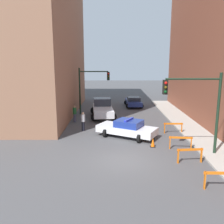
{
  "coord_description": "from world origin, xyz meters",
  "views": [
    {
      "loc": [
        -0.79,
        -14.42,
        6.09
      ],
      "look_at": [
        -0.86,
        7.38,
        1.5
      ],
      "focal_mm": 40.0,
      "sensor_mm": 36.0,
      "label": 1
    }
  ],
  "objects_px": {
    "pedestrian_corner": "(75,113)",
    "white_truck": "(103,108)",
    "barrier_front": "(221,177)",
    "traffic_cone": "(154,143)",
    "traffic_light_near": "(201,101)",
    "pedestrian_crossing": "(84,121)",
    "parked_car_near": "(134,102)",
    "barrier_back": "(181,141)",
    "barrier_mid": "(191,153)",
    "barrier_corner": "(174,126)",
    "traffic_light_far": "(90,84)",
    "police_car": "(128,128)"
  },
  "relations": [
    {
      "from": "pedestrian_corner",
      "to": "white_truck",
      "type": "bearing_deg",
      "value": 56.4
    },
    {
      "from": "barrier_front",
      "to": "traffic_cone",
      "type": "relative_size",
      "value": 2.44
    },
    {
      "from": "traffic_light_near",
      "to": "pedestrian_crossing",
      "type": "xyz_separation_m",
      "value": [
        -8.03,
        5.59,
        -2.67
      ]
    },
    {
      "from": "white_truck",
      "to": "parked_car_near",
      "type": "relative_size",
      "value": 1.27
    },
    {
      "from": "white_truck",
      "to": "pedestrian_crossing",
      "type": "bearing_deg",
      "value": -110.23
    },
    {
      "from": "white_truck",
      "to": "traffic_cone",
      "type": "distance_m",
      "value": 10.47
    },
    {
      "from": "barrier_back",
      "to": "traffic_cone",
      "type": "distance_m",
      "value": 1.92
    },
    {
      "from": "white_truck",
      "to": "pedestrian_corner",
      "type": "relative_size",
      "value": 3.35
    },
    {
      "from": "barrier_mid",
      "to": "barrier_corner",
      "type": "xyz_separation_m",
      "value": [
        0.47,
        6.13,
        0.0
      ]
    },
    {
      "from": "barrier_front",
      "to": "barrier_back",
      "type": "distance_m",
      "value": 5.48
    },
    {
      "from": "pedestrian_crossing",
      "to": "barrier_front",
      "type": "bearing_deg",
      "value": 116.41
    },
    {
      "from": "barrier_back",
      "to": "barrier_corner",
      "type": "height_order",
      "value": "same"
    },
    {
      "from": "traffic_light_far",
      "to": "traffic_cone",
      "type": "bearing_deg",
      "value": -63.6
    },
    {
      "from": "traffic_light_near",
      "to": "barrier_back",
      "type": "height_order",
      "value": "traffic_light_near"
    },
    {
      "from": "white_truck",
      "to": "barrier_front",
      "type": "height_order",
      "value": "white_truck"
    },
    {
      "from": "white_truck",
      "to": "barrier_corner",
      "type": "relative_size",
      "value": 3.48
    },
    {
      "from": "police_car",
      "to": "pedestrian_crossing",
      "type": "xyz_separation_m",
      "value": [
        -3.72,
        1.8,
        0.14
      ]
    },
    {
      "from": "barrier_front",
      "to": "barrier_mid",
      "type": "distance_m",
      "value": 3.17
    },
    {
      "from": "white_truck",
      "to": "barrier_corner",
      "type": "bearing_deg",
      "value": -51.14
    },
    {
      "from": "police_car",
      "to": "pedestrian_corner",
      "type": "height_order",
      "value": "pedestrian_corner"
    },
    {
      "from": "traffic_light_near",
      "to": "pedestrian_corner",
      "type": "distance_m",
      "value": 12.97
    },
    {
      "from": "white_truck",
      "to": "barrier_front",
      "type": "xyz_separation_m",
      "value": [
        6.17,
        -15.61,
        -0.29
      ]
    },
    {
      "from": "white_truck",
      "to": "barrier_corner",
      "type": "distance_m",
      "value": 8.85
    },
    {
      "from": "white_truck",
      "to": "barrier_mid",
      "type": "bearing_deg",
      "value": -70.79
    },
    {
      "from": "police_car",
      "to": "barrier_corner",
      "type": "height_order",
      "value": "police_car"
    },
    {
      "from": "pedestrian_corner",
      "to": "barrier_back",
      "type": "bearing_deg",
      "value": -28.34
    },
    {
      "from": "barrier_corner",
      "to": "pedestrian_crossing",
      "type": "bearing_deg",
      "value": 174.24
    },
    {
      "from": "parked_car_near",
      "to": "traffic_light_far",
      "type": "bearing_deg",
      "value": -141.28
    },
    {
      "from": "traffic_light_near",
      "to": "traffic_light_far",
      "type": "bearing_deg",
      "value": 122.99
    },
    {
      "from": "traffic_light_near",
      "to": "barrier_front",
      "type": "distance_m",
      "value": 5.33
    },
    {
      "from": "parked_car_near",
      "to": "pedestrian_corner",
      "type": "height_order",
      "value": "pedestrian_corner"
    },
    {
      "from": "white_truck",
      "to": "pedestrian_corner",
      "type": "bearing_deg",
      "value": -142.97
    },
    {
      "from": "white_truck",
      "to": "barrier_mid",
      "type": "xyz_separation_m",
      "value": [
        5.69,
        -12.47,
        -0.29
      ]
    },
    {
      "from": "police_car",
      "to": "parked_car_near",
      "type": "relative_size",
      "value": 1.15
    },
    {
      "from": "traffic_light_far",
      "to": "white_truck",
      "type": "bearing_deg",
      "value": -39.14
    },
    {
      "from": "traffic_light_near",
      "to": "police_car",
      "type": "bearing_deg",
      "value": 138.69
    },
    {
      "from": "pedestrian_crossing",
      "to": "traffic_cone",
      "type": "relative_size",
      "value": 2.53
    },
    {
      "from": "traffic_light_far",
      "to": "white_truck",
      "type": "distance_m",
      "value": 3.14
    },
    {
      "from": "barrier_mid",
      "to": "barrier_corner",
      "type": "height_order",
      "value": "same"
    },
    {
      "from": "pedestrian_crossing",
      "to": "parked_car_near",
      "type": "bearing_deg",
      "value": -126.01
    },
    {
      "from": "traffic_light_near",
      "to": "white_truck",
      "type": "distance_m",
      "value": 13.2
    },
    {
      "from": "pedestrian_corner",
      "to": "barrier_front",
      "type": "height_order",
      "value": "pedestrian_corner"
    },
    {
      "from": "pedestrian_crossing",
      "to": "barrier_corner",
      "type": "height_order",
      "value": "pedestrian_crossing"
    },
    {
      "from": "barrier_front",
      "to": "barrier_back",
      "type": "relative_size",
      "value": 1.0
    },
    {
      "from": "parked_car_near",
      "to": "traffic_cone",
      "type": "bearing_deg",
      "value": -91.84
    },
    {
      "from": "pedestrian_crossing",
      "to": "barrier_front",
      "type": "xyz_separation_m",
      "value": [
        7.66,
        -10.04,
        -0.24
      ]
    },
    {
      "from": "traffic_light_far",
      "to": "pedestrian_crossing",
      "type": "bearing_deg",
      "value": -89.96
    },
    {
      "from": "pedestrian_crossing",
      "to": "pedestrian_corner",
      "type": "bearing_deg",
      "value": -80.01
    },
    {
      "from": "barrier_front",
      "to": "barrier_mid",
      "type": "height_order",
      "value": "same"
    },
    {
      "from": "traffic_light_near",
      "to": "police_car",
      "type": "height_order",
      "value": "traffic_light_near"
    }
  ]
}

